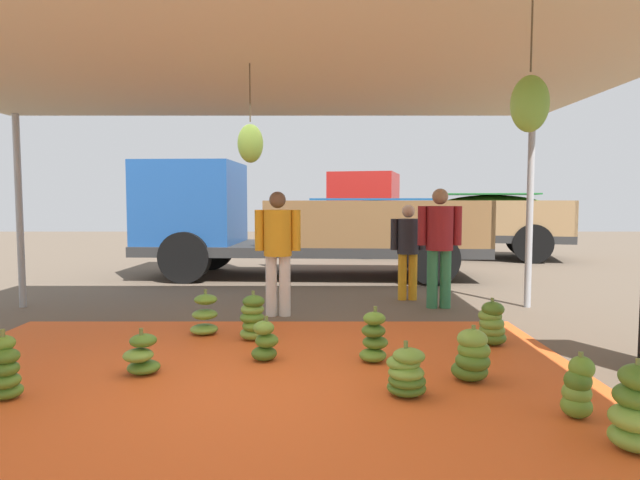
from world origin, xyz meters
TOP-DOWN VIEW (x-y plane):
  - ground_plane at (0.00, 3.00)m, footprint 40.00×40.00m
  - tarp_orange at (0.00, 0.00)m, footprint 6.31×4.57m
  - tent_canopy at (0.01, -0.09)m, footprint 8.00×7.00m
  - banana_bunch_0 at (1.21, 0.51)m, footprint 0.37×0.37m
  - banana_bunch_2 at (2.57, 1.12)m, footprint 0.36×0.37m
  - banana_bunch_3 at (1.38, -0.44)m, footprint 0.40×0.40m
  - banana_bunch_4 at (-1.84, -0.52)m, footprint 0.33×0.34m
  - banana_bunch_5 at (0.13, 0.54)m, footprint 0.33×0.33m
  - banana_bunch_6 at (2.70, -1.40)m, footprint 0.39×0.40m
  - banana_bunch_7 at (-0.09, 1.34)m, footprint 0.44×0.42m
  - banana_bunch_8 at (2.57, -0.88)m, footprint 0.30×0.29m
  - banana_bunch_9 at (-0.96, 0.11)m, footprint 0.33×0.35m
  - banana_bunch_10 at (-0.70, 1.59)m, footprint 0.42×0.42m
  - banana_bunch_11 at (2.02, -0.08)m, footprint 0.42×0.45m
  - cargo_truck_main at (0.10, 6.61)m, footprint 7.15×2.65m
  - cargo_truck_far at (3.98, 10.63)m, footprint 6.82×3.80m
  - worker_0 at (0.09, 2.69)m, footprint 0.63×0.39m
  - worker_1 at (2.45, 3.24)m, footprint 0.65×0.40m
  - worker_2 at (2.09, 3.90)m, footprint 0.56×0.34m

SIDE VIEW (x-z plane):
  - ground_plane at x=0.00m, z-range 0.00..0.00m
  - tarp_orange at x=0.00m, z-range 0.00..0.01m
  - banana_bunch_9 at x=-0.96m, z-range -0.04..0.40m
  - banana_bunch_3 at x=1.38m, z-range -0.03..0.42m
  - banana_bunch_5 at x=0.13m, z-range -0.03..0.42m
  - banana_bunch_8 at x=2.57m, z-range -0.02..0.47m
  - banana_bunch_11 at x=2.02m, z-range -0.02..0.48m
  - banana_bunch_10 at x=-0.70m, z-range -0.04..0.50m
  - banana_bunch_2 at x=2.57m, z-range -0.02..0.50m
  - banana_bunch_0 at x=1.21m, z-range -0.04..0.52m
  - banana_bunch_4 at x=-1.84m, z-range -0.04..0.54m
  - banana_bunch_7 at x=-0.09m, z-range -0.03..0.54m
  - banana_bunch_6 at x=2.70m, z-range -0.03..0.57m
  - worker_2 at x=2.09m, z-range 0.13..1.66m
  - worker_0 at x=0.09m, z-range 0.14..1.87m
  - worker_1 at x=2.45m, z-range 0.15..1.93m
  - cargo_truck_main at x=0.10m, z-range -0.03..2.37m
  - cargo_truck_far at x=3.98m, z-range 0.00..2.40m
  - tent_canopy at x=0.01m, z-range 1.38..4.32m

